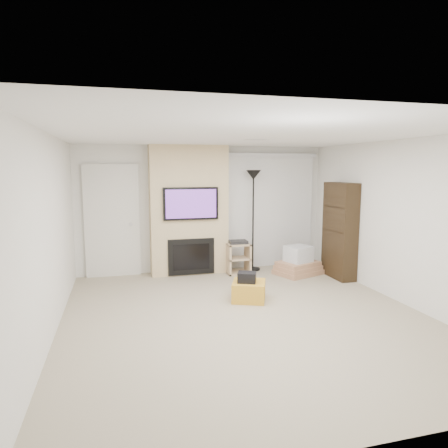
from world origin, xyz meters
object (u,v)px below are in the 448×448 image
object	(u,v)px
ottoman	(249,291)
bookshelf	(340,231)
box_stack	(298,264)
av_stand	(238,256)
floor_lamp	(253,192)

from	to	relation	value
ottoman	bookshelf	bearing A→B (deg)	22.09
box_stack	av_stand	bearing A→B (deg)	161.81
av_stand	floor_lamp	bearing A→B (deg)	25.86
av_stand	box_stack	size ratio (longest dim) A/B	0.66
ottoman	av_stand	size ratio (longest dim) A/B	0.76
av_stand	box_stack	world-z (taller)	av_stand
floor_lamp	av_stand	distance (m)	1.32
floor_lamp	box_stack	size ratio (longest dim) A/B	2.04
av_stand	bookshelf	bearing A→B (deg)	-23.31
floor_lamp	av_stand	world-z (taller)	floor_lamp
floor_lamp	bookshelf	world-z (taller)	floor_lamp
floor_lamp	ottoman	bearing A→B (deg)	-110.74
ottoman	av_stand	xyz separation A→B (m)	(0.31, 1.61, 0.20)
av_stand	bookshelf	xyz separation A→B (m)	(1.77, -0.76, 0.55)
bookshelf	av_stand	bearing A→B (deg)	156.69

